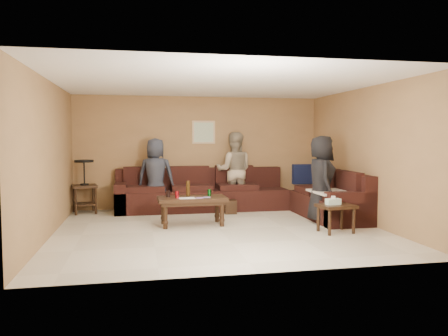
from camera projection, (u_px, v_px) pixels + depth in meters
The scene contains 10 objects.
room at pixel (219, 133), 7.41m from camera, with size 5.60×5.50×2.50m.
sectional_sofa at pixel (244, 197), 9.14m from camera, with size 4.65×2.90×0.97m.
coffee_table at pixel (192, 201), 7.85m from camera, with size 1.24×0.64×0.79m.
end_table_left at pixel (85, 185), 9.11m from camera, with size 0.58×0.58×1.12m.
side_table_right at pixel (336, 208), 7.25m from camera, with size 0.62×0.53×0.61m.
waste_bin at pixel (230, 207), 9.08m from camera, with size 0.24×0.24×0.29m, color black.
wall_art at pixel (204, 132), 9.85m from camera, with size 0.52×0.04×0.52m.
person_left at pixel (156, 175), 9.16m from camera, with size 0.77×0.50×1.57m, color #292D39.
person_middle at pixel (234, 171), 9.66m from camera, with size 0.83×0.64×1.70m, color gray.
person_right at pixel (321, 179), 8.09m from camera, with size 0.79×0.51×1.62m, color black.
Camera 1 is at (-1.35, -7.31, 1.58)m, focal length 35.00 mm.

